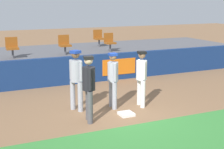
% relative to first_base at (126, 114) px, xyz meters
% --- Properties ---
extents(ground_plane, '(60.00, 60.00, 0.00)m').
position_rel_first_base_xyz_m(ground_plane, '(-0.13, 0.13, -0.04)').
color(ground_plane, '#846042').
extents(grass_foreground_strip, '(18.00, 2.80, 0.01)m').
position_rel_first_base_xyz_m(grass_foreground_strip, '(-0.13, -2.15, -0.04)').
color(grass_foreground_strip, '#388438').
rests_on(grass_foreground_strip, ground_plane).
extents(first_base, '(0.40, 0.40, 0.08)m').
position_rel_first_base_xyz_m(first_base, '(0.00, 0.00, 0.00)').
color(first_base, white).
rests_on(first_base, ground_plane).
extents(player_fielder_home, '(0.39, 0.53, 1.73)m').
position_rel_first_base_xyz_m(player_fielder_home, '(0.81, 0.60, 0.96)').
color(player_fielder_home, white).
rests_on(player_fielder_home, ground_plane).
extents(player_runner_visitor, '(0.35, 0.48, 1.70)m').
position_rel_first_base_xyz_m(player_runner_visitor, '(-0.06, 0.80, 0.95)').
color(player_runner_visitor, '#9EA3AD').
rests_on(player_runner_visitor, ground_plane).
extents(player_coach_visitor, '(0.46, 0.47, 1.82)m').
position_rel_first_base_xyz_m(player_coach_visitor, '(-1.16, 1.01, 1.01)').
color(player_coach_visitor, '#9EA3AD').
rests_on(player_coach_visitor, ground_plane).
extents(player_umpire, '(0.41, 0.50, 1.81)m').
position_rel_first_base_xyz_m(player_umpire, '(-1.14, -0.02, 1.01)').
color(player_umpire, '#4C4C51').
rests_on(player_umpire, ground_plane).
extents(field_wall, '(18.00, 0.26, 1.10)m').
position_rel_first_base_xyz_m(field_wall, '(-0.12, 4.18, 0.51)').
color(field_wall, navy).
rests_on(field_wall, ground_plane).
extents(bleacher_platform, '(18.00, 4.80, 0.95)m').
position_rel_first_base_xyz_m(bleacher_platform, '(-0.13, 6.75, 0.44)').
color(bleacher_platform, '#59595E').
rests_on(bleacher_platform, ground_plane).
extents(seat_back_right, '(0.46, 0.44, 0.84)m').
position_rel_first_base_xyz_m(seat_back_right, '(2.15, 7.42, 1.38)').
color(seat_back_right, '#4C4C51').
rests_on(seat_back_right, bleacher_platform).
extents(seat_front_right, '(0.44, 0.44, 0.84)m').
position_rel_first_base_xyz_m(seat_front_right, '(1.96, 5.62, 1.38)').
color(seat_front_right, '#4C4C51').
rests_on(seat_front_right, bleacher_platform).
extents(seat_front_center, '(0.47, 0.44, 0.84)m').
position_rel_first_base_xyz_m(seat_front_center, '(-0.15, 5.62, 1.38)').
color(seat_front_center, '#4C4C51').
rests_on(seat_front_center, bleacher_platform).
extents(seat_front_left, '(0.48, 0.44, 0.84)m').
position_rel_first_base_xyz_m(seat_front_left, '(-2.33, 5.62, 1.39)').
color(seat_front_left, '#4C4C51').
rests_on(seat_front_left, bleacher_platform).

